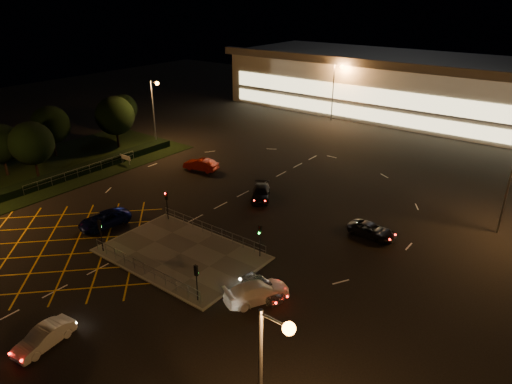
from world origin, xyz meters
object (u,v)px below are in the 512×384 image
Objects in this scene: car_circ_red at (201,164)px; car_east_grey at (372,231)px; signal_nw at (167,200)px; signal_ne at (260,234)px; car_right_silver at (263,288)px; signal_sw at (100,229)px; car_approach_white at (257,291)px; car_far_dkgrey at (261,193)px; car_left_blue at (104,219)px; signal_se at (196,276)px; car_queue_white at (44,337)px.

car_circ_red reaches higher than car_east_grey.
signal_nw is at bearing 17.89° from car_circ_red.
signal_nw is 1.00× the size of signal_ne.
signal_sw is at bearing 114.85° from car_right_silver.
car_approach_white is at bearing -168.64° from car_right_silver.
car_far_dkgrey is (4.49, 18.20, -1.66)m from signal_sw.
car_east_grey is at bearing 39.71° from car_left_blue.
car_right_silver is at bearing -133.27° from signal_se.
signal_sw is 0.66× the size of car_east_grey.
car_right_silver is (3.50, -4.27, -1.69)m from signal_ne.
car_queue_white is 1.06× the size of car_right_silver.
car_approach_white is (8.35, 12.68, 0.07)m from car_queue_white.
signal_nw reaches higher than car_left_blue.
signal_ne reaches higher than car_far_dkgrey.
signal_nw is 0.79× the size of car_right_silver.
car_left_blue is 17.74m from car_circ_red.
car_queue_white is at bearing 159.52° from car_right_silver.
car_left_blue is at bearing -1.98° from car_circ_red.
car_left_blue is 26.83m from car_east_grey.
car_approach_white is (3.50, -5.04, -1.60)m from signal_ne.
signal_ne is 23.21m from car_circ_red.
car_east_grey is at bearing -0.44° from car_right_silver.
car_far_dkgrey is (-7.51, 18.20, -1.66)m from signal_se.
signal_ne is 11.73m from car_east_grey.
car_far_dkgrey is (-2.66, 27.93, 0.01)m from car_queue_white.
signal_se is 1.00× the size of signal_ne.
signal_ne is at bearing 44.53° from car_circ_red.
car_approach_white is at bearing -18.00° from signal_nw.
car_queue_white is 15.83m from car_right_silver.
signal_se is 1.00× the size of signal_nw.
car_queue_white is at bearing -68.03° from signal_nw.
signal_sw is 5.55m from car_left_blue.
signal_nw reaches higher than car_far_dkgrey.
signal_sw is at bearing 136.82° from car_east_grey.
car_queue_white is at bearing -105.31° from signal_ne.
car_right_silver is (15.50, 3.72, -1.69)m from signal_sw.
car_east_grey is (11.26, 27.39, -0.04)m from car_queue_white.
car_queue_white is at bearing 63.51° from signal_se.
car_east_grey is 14.99m from car_approach_white.
car_right_silver is (8.35, 13.45, -0.02)m from car_queue_white.
car_right_silver is at bearing -85.42° from car_far_dkgrey.
car_queue_white is (7.15, -17.72, -1.67)m from signal_nw.
car_circ_red is (-19.36, 12.69, -1.59)m from signal_ne.
car_queue_white is 33.70m from car_circ_red.
signal_nw is at bearing 104.92° from car_queue_white.
signal_se is 0.65× the size of car_far_dkgrey.
car_left_blue is 1.32× the size of car_right_silver.
car_left_blue is at bearing -163.64° from signal_ne.
car_queue_white is (7.15, -9.73, -1.67)m from signal_sw.
car_circ_red is 28.93m from car_approach_white.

